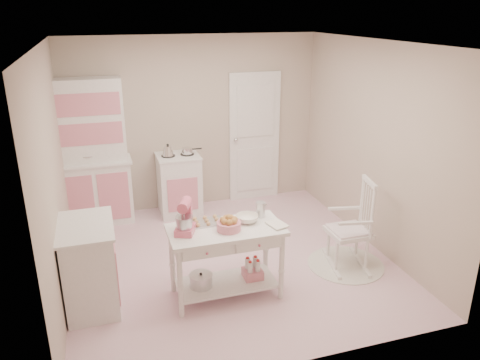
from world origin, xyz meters
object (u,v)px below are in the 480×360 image
at_px(hutch, 91,153).
at_px(stand_mixer, 185,218).
at_px(rocking_chair, 349,224).
at_px(base_cabinet, 90,265).
at_px(stove, 179,184).
at_px(bread_basket, 229,226).
at_px(work_table, 226,262).

distance_m(hutch, stand_mixer, 2.49).
bearing_deg(hutch, stand_mixer, -69.80).
xyz_separation_m(hutch, rocking_chair, (2.84, -2.19, -0.49)).
relative_size(base_cabinet, rocking_chair, 0.84).
xyz_separation_m(stove, bread_basket, (0.10, -2.36, 0.39)).
bearing_deg(hutch, stove, -2.39).
height_order(stove, work_table, stove).
distance_m(rocking_chair, bread_basket, 1.58).
relative_size(hutch, work_table, 1.73).
xyz_separation_m(stove, work_table, (0.08, -2.31, -0.06)).
relative_size(rocking_chair, bread_basket, 4.40).
xyz_separation_m(rocking_chair, stand_mixer, (-1.98, -0.15, 0.42)).
bearing_deg(rocking_chair, stove, 139.10).
xyz_separation_m(stove, rocking_chair, (1.64, -2.14, 0.09)).
height_order(hutch, stove, hutch).
distance_m(stove, stand_mixer, 2.37).
height_order(hutch, work_table, hutch).
bearing_deg(stove, base_cabinet, -122.36).
relative_size(stove, base_cabinet, 1.00).
bearing_deg(stand_mixer, work_table, 20.34).
bearing_deg(base_cabinet, rocking_chair, -1.67).
bearing_deg(bread_basket, stove, 92.42).
distance_m(stand_mixer, bread_basket, 0.46).
relative_size(hutch, stand_mixer, 6.12).
bearing_deg(hutch, rocking_chair, -37.69).
distance_m(hutch, rocking_chair, 3.62).
relative_size(stove, bread_basket, 3.68).
bearing_deg(work_table, bread_basket, -68.20).
bearing_deg(bread_basket, rocking_chair, 7.98).
bearing_deg(rocking_chair, bread_basket, -160.31).
relative_size(hutch, base_cabinet, 2.26).
bearing_deg(stand_mixer, stove, 104.60).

